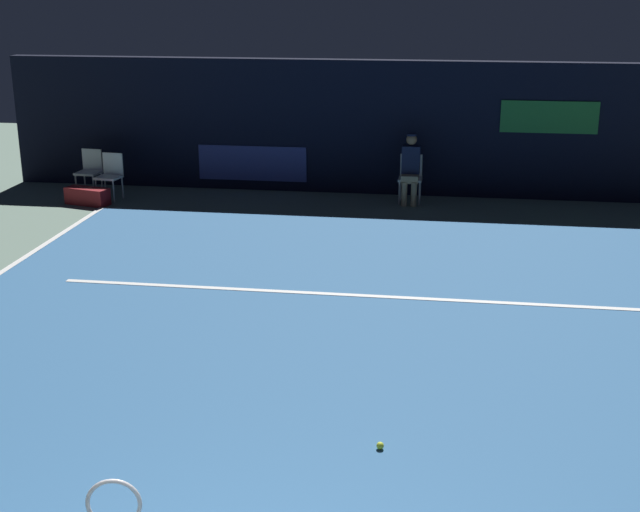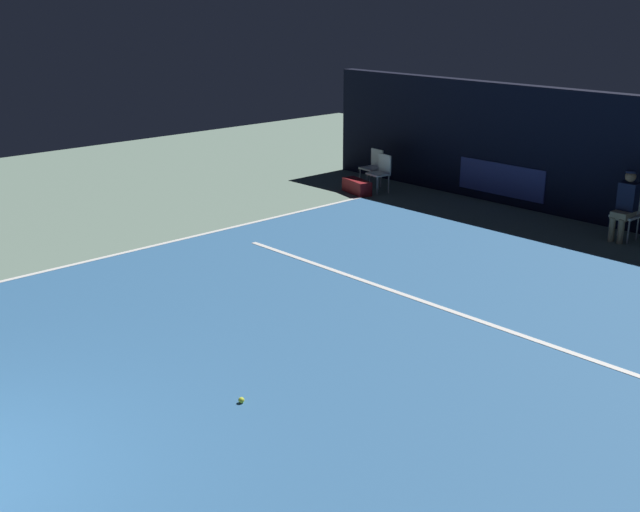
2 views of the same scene
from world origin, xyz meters
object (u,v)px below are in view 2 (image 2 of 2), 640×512
Objects in this scene: equipment_bag at (357,187)px; courtside_chair_far at (381,171)px; courtside_chair_near at (373,165)px; line_judge_on_chair at (626,205)px; tennis_ball at (241,400)px.

courtside_chair_far is at bearing 74.27° from equipment_bag.
courtside_chair_far reaches higher than equipment_bag.
courtside_chair_near is at bearing 149.17° from courtside_chair_far.
line_judge_on_chair is 5.76m from courtside_chair_far.
courtside_chair_near is 12.94× the size of tennis_ball.
tennis_ball is (0.18, -9.15, -0.64)m from line_judge_on_chair.
courtside_chair_far is at bearing -30.83° from courtside_chair_near.
line_judge_on_chair is at bearing 24.09° from equipment_bag.
line_judge_on_chair is 9.17m from tennis_ball.
equipment_bag is at bearing -71.92° from courtside_chair_near.
courtside_chair_near reaches higher than tennis_ball.
line_judge_on_chair reaches higher than tennis_ball.
tennis_ball is at bearing -54.18° from courtside_chair_near.
line_judge_on_chair is at bearing 91.13° from tennis_ball.
courtside_chair_far reaches higher than tennis_ball.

